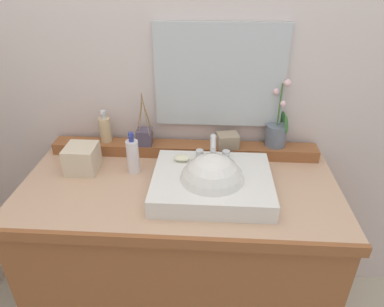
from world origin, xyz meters
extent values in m
cube|color=silver|center=(0.00, 0.42, 1.28)|extent=(2.93, 0.20, 2.56)
cube|color=brown|center=(0.00, 0.00, 0.40)|extent=(1.28, 0.60, 0.80)
cube|color=tan|center=(0.00, 0.00, 0.82)|extent=(1.30, 0.62, 0.04)
cube|color=brown|center=(0.00, -0.31, 0.82)|extent=(1.30, 0.02, 0.04)
cube|color=brown|center=(0.00, 0.25, 0.87)|extent=(1.23, 0.09, 0.05)
cube|color=white|center=(0.13, -0.03, 0.88)|extent=(0.46, 0.38, 0.07)
sphere|color=white|center=(0.13, -0.05, 0.87)|extent=(0.26, 0.26, 0.26)
cylinder|color=silver|center=(0.13, 0.10, 0.96)|extent=(0.02, 0.02, 0.10)
cylinder|color=silver|center=(0.13, 0.04, 1.01)|extent=(0.02, 0.11, 0.02)
sphere|color=silver|center=(0.13, 0.10, 1.01)|extent=(0.03, 0.03, 0.03)
cylinder|color=silver|center=(0.08, 0.10, 0.93)|extent=(0.03, 0.03, 0.04)
cylinder|color=silver|center=(0.19, 0.10, 0.93)|extent=(0.03, 0.03, 0.04)
ellipsoid|color=beige|center=(0.01, 0.07, 0.92)|extent=(0.07, 0.04, 0.02)
cylinder|color=slate|center=(0.42, 0.27, 0.94)|extent=(0.10, 0.10, 0.10)
cylinder|color=tan|center=(0.42, 0.27, 0.99)|extent=(0.08, 0.08, 0.01)
cylinder|color=#476B38|center=(0.42, 0.27, 1.09)|extent=(0.01, 0.01, 0.19)
ellipsoid|color=#387033|center=(0.45, 0.24, 1.01)|extent=(0.04, 0.04, 0.09)
ellipsoid|color=#387033|center=(0.45, 0.30, 1.01)|extent=(0.04, 0.04, 0.08)
sphere|color=beige|center=(0.43, 0.26, 1.10)|extent=(0.03, 0.03, 0.03)
sphere|color=beige|center=(0.40, 0.29, 1.14)|extent=(0.03, 0.03, 0.03)
sphere|color=beige|center=(0.44, 0.28, 1.19)|extent=(0.03, 0.03, 0.03)
cylinder|color=#D1B889|center=(-0.37, 0.26, 0.95)|extent=(0.05, 0.05, 0.12)
cylinder|color=silver|center=(-0.37, 0.26, 1.02)|extent=(0.02, 0.02, 0.02)
cylinder|color=silver|center=(-0.37, 0.26, 1.04)|extent=(0.02, 0.02, 0.02)
cylinder|color=silver|center=(-0.37, 0.25, 1.04)|extent=(0.01, 0.03, 0.01)
cube|color=#4E465E|center=(-0.18, 0.24, 0.93)|extent=(0.07, 0.07, 0.07)
cylinder|color=#9E7A4C|center=(-0.16, 0.24, 1.03)|extent=(0.04, 0.01, 0.16)
cylinder|color=#9E7A4C|center=(-0.17, 0.26, 1.04)|extent=(0.03, 0.04, 0.17)
cylinder|color=#9E7A4C|center=(-0.19, 0.26, 1.05)|extent=(0.03, 0.05, 0.18)
cylinder|color=#9E7A4C|center=(-0.20, 0.24, 1.03)|extent=(0.04, 0.00, 0.14)
cylinder|color=#9E7A4C|center=(-0.19, 0.23, 1.03)|extent=(0.02, 0.03, 0.14)
cylinder|color=#9E7A4C|center=(-0.16, 0.22, 1.05)|extent=(0.03, 0.05, 0.19)
cube|color=gray|center=(0.20, 0.24, 0.93)|extent=(0.11, 0.09, 0.06)
cylinder|color=white|center=(-0.20, 0.09, 0.91)|extent=(0.05, 0.05, 0.15)
cylinder|color=navy|center=(-0.20, 0.09, 1.00)|extent=(0.02, 0.02, 0.02)
cylinder|color=navy|center=(-0.20, 0.09, 1.02)|extent=(0.02, 0.02, 0.02)
cylinder|color=navy|center=(-0.20, 0.07, 1.02)|extent=(0.01, 0.03, 0.01)
cube|color=beige|center=(-0.43, 0.09, 0.90)|extent=(0.13, 0.13, 0.12)
cube|color=silver|center=(0.15, 0.31, 1.20)|extent=(0.56, 0.02, 0.45)
camera|label=1|loc=(0.13, -1.17, 1.66)|focal=32.52mm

